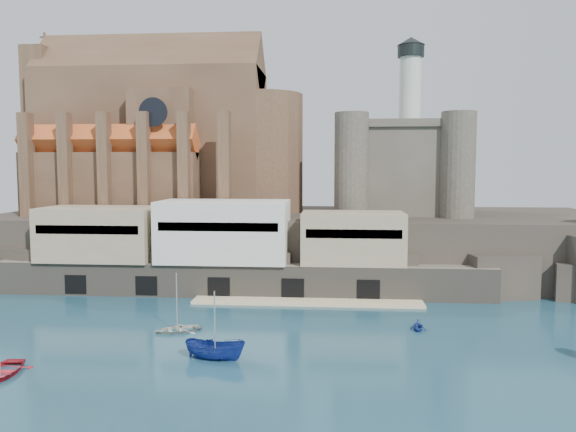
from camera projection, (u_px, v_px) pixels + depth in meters
The scene contains 9 objects.
ground at pixel (278, 346), 55.49m from camera, with size 300.00×300.00×0.00m, color #194053.
promontory at pixel (300, 243), 94.17m from camera, with size 100.00×36.00×10.00m.
quay at pixel (222, 250), 78.71m from camera, with size 70.00×12.00×13.05m.
church at pixel (164, 141), 97.09m from camera, with size 47.00×25.93×30.51m.
castle_keep at pixel (399, 163), 93.36m from camera, with size 21.20×21.20×29.30m.
boat_0 at pixel (0, 375), 47.76m from camera, with size 4.24×1.23×5.93m, color red.
boat_2 at pixel (215, 359), 51.78m from camera, with size 2.22×2.28×5.90m, color navy.
boat_6 at pixel (177, 331), 60.58m from camera, with size 3.58×1.04×5.02m, color beige.
boat_7 at pixel (418, 330), 61.25m from camera, with size 2.39×1.46×2.77m, color navy.
Camera 1 is at (5.41, -53.89, 17.70)m, focal length 35.00 mm.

